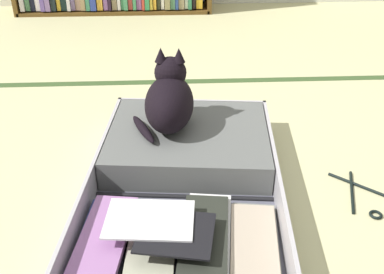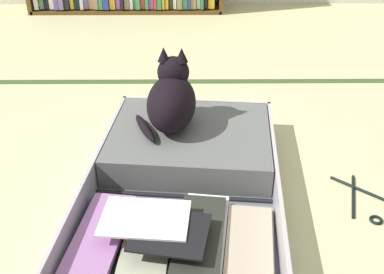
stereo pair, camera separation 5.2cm
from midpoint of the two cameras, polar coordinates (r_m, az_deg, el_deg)
The scene contains 4 objects.
ground_plane at distance 1.50m, azimuth -0.02°, elevation -7.77°, with size 10.00×10.00×0.00m, color #C7C28E.
tatami_border at distance 2.30m, azimuth -0.20°, elevation 6.99°, with size 4.80×0.05×0.00m.
open_suitcase at distance 1.53m, azimuth 0.13°, elevation -4.44°, with size 0.69×1.05×0.12m.
black_cat at distance 1.61m, azimuth -1.64°, elevation 4.72°, with size 0.25×0.28×0.28m.
Camera 2 is at (0.02, -1.17, 0.94)m, focal length 42.53 mm.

